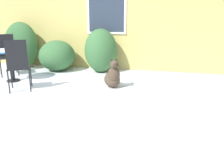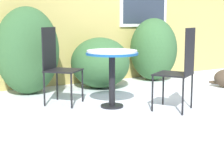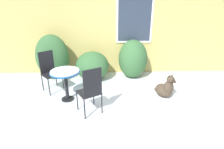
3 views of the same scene
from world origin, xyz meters
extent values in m
plane|color=white|center=(0.00, 0.00, 0.00)|extent=(16.00, 16.00, 0.00)
cube|color=tan|center=(0.00, 2.20, 1.44)|extent=(8.00, 0.06, 2.87)
cube|color=white|center=(0.74, 2.16, 1.81)|extent=(1.13, 0.04, 1.57)
cube|color=#2D3847|center=(0.74, 2.14, 1.81)|extent=(1.01, 0.01, 1.45)
ellipsoid|color=#386638|center=(-1.78, 1.75, 0.68)|extent=(0.99, 0.82, 1.36)
ellipsoid|color=#386638|center=(-0.57, 1.61, 0.43)|extent=(0.99, 1.04, 0.86)
ellipsoid|color=#386638|center=(0.68, 1.75, 0.60)|extent=(0.89, 0.92, 1.19)
cylinder|color=black|center=(-1.10, 0.35, 0.01)|extent=(0.30, 0.30, 0.03)
cylinder|color=black|center=(-1.10, 0.35, 0.36)|extent=(0.08, 0.08, 0.68)
cylinder|color=#195699|center=(-1.10, 0.35, 0.72)|extent=(0.69, 0.69, 0.03)
cylinder|color=white|center=(-1.10, 0.35, 0.75)|extent=(0.66, 0.66, 0.03)
cube|color=black|center=(-1.58, 0.85, 0.47)|extent=(0.61, 0.61, 0.02)
cube|color=black|center=(-1.72, 1.00, 0.77)|extent=(0.30, 0.28, 0.58)
cylinder|color=black|center=(-1.59, 0.57, 0.23)|extent=(0.02, 0.02, 0.46)
cylinder|color=black|center=(-1.30, 0.83, 0.23)|extent=(0.02, 0.02, 0.46)
cylinder|color=black|center=(-1.85, 0.86, 0.23)|extent=(0.02, 0.02, 0.46)
cylinder|color=black|center=(-1.56, 1.12, 0.23)|extent=(0.02, 0.02, 0.46)
cube|color=black|center=(-0.51, -0.18, 0.47)|extent=(0.59, 0.59, 0.02)
cube|color=black|center=(-0.40, -0.35, 0.77)|extent=(0.35, 0.21, 0.58)
cylinder|color=black|center=(-0.44, 0.09, 0.23)|extent=(0.02, 0.02, 0.46)
cylinder|color=black|center=(-0.78, -0.11, 0.23)|extent=(0.02, 0.02, 0.46)
cylinder|color=black|center=(-0.24, -0.25, 0.23)|extent=(0.02, 0.02, 0.46)
cylinder|color=black|center=(-0.58, -0.45, 0.23)|extent=(0.02, 0.02, 0.46)
ellipsoid|color=#4C3D2D|center=(1.30, 0.47, 0.16)|extent=(0.52, 0.57, 0.32)
ellipsoid|color=#4C3D2D|center=(1.37, 0.34, 0.30)|extent=(0.34, 0.33, 0.35)
sphere|color=#4C3D2D|center=(1.38, 0.32, 0.53)|extent=(0.18, 0.18, 0.18)
cone|color=#2D241B|center=(1.45, 0.20, 0.51)|extent=(0.14, 0.14, 0.10)
ellipsoid|color=#2D241B|center=(1.33, 0.30, 0.60)|extent=(0.05, 0.04, 0.08)
ellipsoid|color=#2D241B|center=(1.42, 0.35, 0.60)|extent=(0.05, 0.04, 0.08)
ellipsoid|color=#4C3D2D|center=(1.19, 0.65, 0.07)|extent=(0.17, 0.22, 0.06)
camera|label=1|loc=(2.35, -3.98, 1.44)|focal=35.00mm
camera|label=2|loc=(-3.41, -3.47, 1.14)|focal=55.00mm
camera|label=3|loc=(-0.11, -3.43, 2.19)|focal=28.00mm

